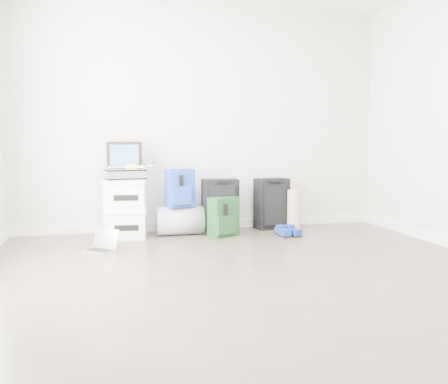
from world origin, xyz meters
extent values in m
plane|color=#3A342A|center=(0.00, 0.00, 0.00)|extent=(5.00, 5.00, 0.00)
cube|color=silver|center=(0.00, 2.50, 1.35)|extent=(4.50, 0.02, 2.70)
cube|color=white|center=(0.00, 2.49, 0.05)|extent=(4.50, 0.02, 0.10)
cube|color=white|center=(-0.94, 2.13, 0.14)|extent=(0.48, 0.41, 0.29)
cube|color=white|center=(-0.94, 2.13, 0.31)|extent=(0.51, 0.43, 0.04)
cube|color=white|center=(-0.94, 2.13, 0.47)|extent=(0.48, 0.41, 0.29)
cube|color=white|center=(-0.94, 2.13, 0.64)|extent=(0.51, 0.43, 0.04)
cube|color=#B2B2B7|center=(-0.94, 2.13, 0.72)|extent=(0.45, 0.36, 0.12)
cube|color=black|center=(-0.94, 2.23, 0.93)|extent=(0.39, 0.14, 0.30)
cube|color=teal|center=(-0.94, 2.21, 0.93)|extent=(0.32, 0.10, 0.23)
cube|color=gold|center=(-0.86, 2.11, 0.80)|extent=(0.13, 0.13, 0.05)
cube|color=white|center=(-0.73, 2.17, 0.80)|extent=(0.26, 0.15, 0.02)
cube|color=white|center=(-0.92, 2.24, 0.80)|extent=(0.15, 0.26, 0.02)
cube|color=white|center=(-0.99, 2.04, 0.80)|extent=(0.26, 0.15, 0.02)
cube|color=white|center=(-0.80, 1.98, 0.80)|extent=(0.15, 0.26, 0.02)
cylinder|color=gray|center=(-0.33, 2.17, 0.17)|extent=(0.54, 0.34, 0.33)
cube|color=navy|center=(-0.33, 2.15, 0.55)|extent=(0.35, 0.26, 0.43)
cube|color=navy|center=(-0.33, 2.05, 0.47)|extent=(0.23, 0.12, 0.21)
cube|color=black|center=(0.15, 2.17, 0.32)|extent=(0.42, 0.24, 0.64)
cube|color=black|center=(0.15, 2.04, 0.32)|extent=(0.31, 0.04, 0.51)
cube|color=black|center=(0.15, 2.05, 0.62)|extent=(0.12, 0.03, 0.03)
cube|color=black|center=(0.15, 2.00, 0.22)|extent=(0.37, 0.31, 0.45)
cube|color=black|center=(0.15, 1.89, 0.15)|extent=(0.24, 0.16, 0.21)
cube|color=black|center=(0.84, 2.31, 0.31)|extent=(0.43, 0.30, 0.62)
cube|color=black|center=(0.84, 2.18, 0.31)|extent=(0.30, 0.09, 0.50)
cube|color=black|center=(0.84, 2.19, 0.60)|extent=(0.14, 0.05, 0.03)
cube|color=black|center=(0.81, 1.81, 0.01)|extent=(0.13, 0.26, 0.02)
cube|color=#1B3BA2|center=(0.81, 1.81, 0.05)|extent=(0.12, 0.25, 0.06)
cube|color=black|center=(0.92, 1.81, 0.01)|extent=(0.17, 0.27, 0.02)
cube|color=#1B3BA2|center=(0.92, 1.81, 0.05)|extent=(0.16, 0.26, 0.06)
cylinder|color=tan|center=(1.08, 2.18, 0.24)|extent=(0.16, 0.16, 0.49)
cube|color=silver|center=(-1.22, 1.50, 0.01)|extent=(0.36, 0.35, 0.01)
cube|color=black|center=(-1.22, 1.50, 0.01)|extent=(0.28, 0.27, 0.00)
cube|color=black|center=(-1.15, 1.58, 0.11)|extent=(0.23, 0.21, 0.20)
camera|label=1|loc=(-1.08, -3.22, 1.07)|focal=38.00mm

